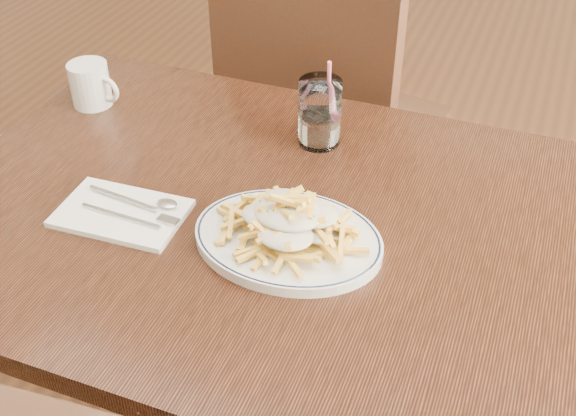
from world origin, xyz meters
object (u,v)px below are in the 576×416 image
at_px(water_glass, 320,117).
at_px(coffee_mug, 91,85).
at_px(chair_far, 323,114).
at_px(fries_plate, 288,239).
at_px(table, 294,255).
at_px(loaded_fries, 288,218).

relative_size(water_glass, coffee_mug, 1.54).
height_order(chair_far, fries_plate, chair_far).
bearing_deg(table, water_glass, 99.33).
relative_size(table, chair_far, 1.21).
xyz_separation_m(loaded_fries, water_glass, (-0.05, 0.29, 0.00)).
bearing_deg(coffee_mug, water_glass, 3.54).
distance_m(loaded_fries, water_glass, 0.30).
relative_size(chair_far, water_glass, 5.85).
bearing_deg(chair_far, table, -75.62).
bearing_deg(water_glass, table, -80.67).
xyz_separation_m(chair_far, loaded_fries, (0.18, -0.70, 0.24)).
bearing_deg(fries_plate, table, 101.98).
bearing_deg(water_glass, coffee_mug, -176.46).
relative_size(fries_plate, loaded_fries, 1.46).
bearing_deg(fries_plate, chair_far, 104.17).
distance_m(fries_plate, loaded_fries, 0.04).
height_order(chair_far, loaded_fries, chair_far).
bearing_deg(coffee_mug, fries_plate, -26.92).
height_order(table, water_glass, water_glass).
height_order(water_glass, coffee_mug, water_glass).
height_order(table, fries_plate, fries_plate).
bearing_deg(loaded_fries, table, 101.98).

